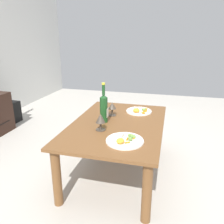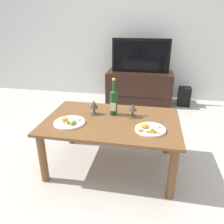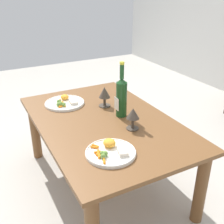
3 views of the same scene
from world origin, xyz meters
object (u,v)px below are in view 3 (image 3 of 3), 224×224
Objects in this scene: goblet_left at (104,94)px; dinner_plate_left at (65,103)px; dinner_plate_right at (110,151)px; wine_bottle at (121,96)px; goblet_right at (133,115)px; dining_table at (104,131)px.

goblet_left reaches higher than dinner_plate_left.
wine_bottle is at bearing 143.52° from dinner_plate_right.
goblet_left is 0.60m from dinner_plate_right.
goblet_left is at bearing 156.53° from dinner_plate_right.
goblet_right is 0.52× the size of dinner_plate_right.
dinner_plate_right is at bearing -21.27° from dining_table.
goblet_left is at bearing 180.00° from goblet_right.
wine_bottle is (-0.01, 0.13, 0.22)m from dining_table.
wine_bottle is 1.38× the size of dinner_plate_right.
goblet_left is 0.38m from goblet_right.
goblet_right reaches higher than dinner_plate_right.
wine_bottle is 0.46m from dinner_plate_left.
dinner_plate_left is (-0.36, -0.14, 0.09)m from dining_table.
wine_bottle reaches higher than dinner_plate_right.
dinner_plate_right reaches higher than dining_table.
wine_bottle is at bearing 37.26° from dinner_plate_left.
dinner_plate_left is at bearing -124.38° from goblet_left.
dinner_plate_left is (-0.54, -0.24, -0.08)m from goblet_right.
dinner_plate_left is at bearing -158.75° from dining_table.
goblet_right reaches higher than dining_table.
dining_table is at bearing -27.31° from goblet_left.
wine_bottle is 2.52× the size of goblet_left.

